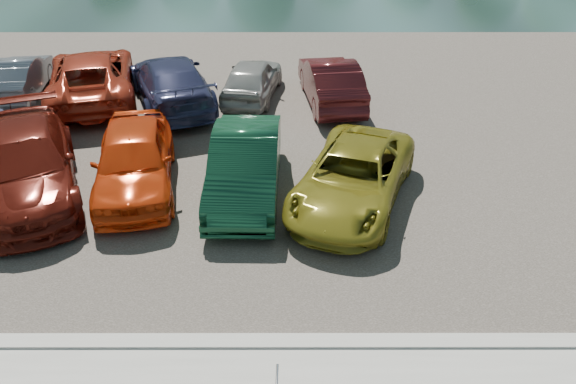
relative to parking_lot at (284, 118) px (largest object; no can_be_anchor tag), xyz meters
name	(u,v)px	position (x,y,z in m)	size (l,w,h in m)	color
kerb	(281,343)	(0.00, -9.00, 0.05)	(60.00, 0.30, 0.14)	#A7A49D
parking_lot	(284,118)	(0.00, 0.00, 0.00)	(60.00, 18.00, 0.04)	#3C3730
car_3	(26,164)	(-5.88, -4.29, 0.78)	(2.14, 5.26, 1.53)	#55140C
car_4	(134,159)	(-3.47, -4.00, 0.77)	(1.77, 4.39, 1.50)	red
car_5	(245,166)	(-0.87, -4.26, 0.74)	(1.52, 4.37, 1.44)	#113F27
car_6	(353,177)	(1.57, -4.66, 0.66)	(2.13, 4.62, 1.28)	olive
car_9	(20,76)	(-8.56, 1.86, 0.64)	(1.32, 3.78, 1.25)	slate
car_10	(91,76)	(-6.08, 1.44, 0.78)	(2.54, 5.50, 1.53)	#AC331C
car_11	(171,81)	(-3.50, 1.04, 0.77)	(2.09, 5.14, 1.49)	#292D50
car_12	(252,79)	(-1.03, 1.58, 0.65)	(1.49, 3.71, 1.27)	#9C9B97
car_13	(331,81)	(1.46, 1.18, 0.72)	(1.48, 4.24, 1.40)	#461214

